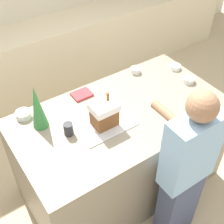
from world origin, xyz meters
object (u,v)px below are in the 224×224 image
at_px(candy_bowl_behind_tray, 189,80).
at_px(candy_bowl_center_rear, 135,70).
at_px(mug, 68,129).
at_px(candy_bowl_far_right, 23,114).
at_px(cookbook, 82,94).
at_px(decorative_tree, 37,107).
at_px(person, 185,172).
at_px(baking_tray, 105,124).
at_px(candy_bowl_front_corner, 175,67).
at_px(gingerbread_house, 104,114).

bearing_deg(candy_bowl_behind_tray, candy_bowl_center_rear, 128.27).
bearing_deg(candy_bowl_center_rear, mug, -158.30).
height_order(candy_bowl_far_right, cookbook, candy_bowl_far_right).
relative_size(decorative_tree, candy_bowl_center_rear, 3.96).
bearing_deg(candy_bowl_behind_tray, person, -134.67).
bearing_deg(baking_tray, candy_bowl_far_right, 138.11).
xyz_separation_m(candy_bowl_center_rear, candy_bowl_far_right, (-1.14, 0.01, 0.00)).
bearing_deg(mug, cookbook, 47.95).
height_order(candy_bowl_center_rear, person, person).
relative_size(baking_tray, cookbook, 2.71).
relative_size(candy_bowl_front_corner, candy_bowl_center_rear, 1.07).
distance_m(gingerbread_house, candy_bowl_behind_tray, 0.96).
bearing_deg(gingerbread_house, candy_bowl_behind_tray, 2.15).
height_order(candy_bowl_behind_tray, candy_bowl_far_right, candy_bowl_far_right).
bearing_deg(gingerbread_house, candy_bowl_center_rear, 34.24).
bearing_deg(baking_tray, candy_bowl_center_rear, 34.23).
bearing_deg(cookbook, mug, -132.05).
height_order(candy_bowl_behind_tray, cookbook, candy_bowl_behind_tray).
relative_size(gingerbread_house, candy_bowl_center_rear, 2.80).
bearing_deg(candy_bowl_front_corner, candy_bowl_far_right, 173.21).
distance_m(cookbook, mug, 0.48).
bearing_deg(candy_bowl_front_corner, candy_bowl_behind_tray, -100.78).
bearing_deg(gingerbread_house, candy_bowl_far_right, 138.14).
bearing_deg(decorative_tree, person, -51.98).
xyz_separation_m(decorative_tree, mug, (0.14, -0.21, -0.14)).
relative_size(baking_tray, candy_bowl_center_rear, 4.75).
relative_size(gingerbread_house, decorative_tree, 0.71).
xyz_separation_m(candy_bowl_behind_tray, mug, (-1.24, 0.03, 0.03)).
height_order(mug, person, person).
distance_m(baking_tray, candy_bowl_center_rear, 0.78).
xyz_separation_m(candy_bowl_center_rear, cookbook, (-0.61, -0.02, -0.02)).
bearing_deg(person, gingerbread_house, 114.63).
height_order(candy_bowl_center_rear, mug, mug).
bearing_deg(candy_bowl_far_right, gingerbread_house, -41.86).
distance_m(decorative_tree, candy_bowl_front_corner, 1.44).
distance_m(candy_bowl_front_corner, cookbook, 0.98).
xyz_separation_m(gingerbread_house, candy_bowl_front_corner, (1.00, 0.27, -0.09)).
height_order(gingerbread_house, candy_bowl_behind_tray, gingerbread_house).
height_order(baking_tray, decorative_tree, decorative_tree).
relative_size(mug, person, 0.07).
height_order(baking_tray, candy_bowl_center_rear, candy_bowl_center_rear).
relative_size(candy_bowl_far_right, cookbook, 0.73).
bearing_deg(candy_bowl_front_corner, decorative_tree, 179.66).
height_order(candy_bowl_far_right, mug, mug).
relative_size(baking_tray, candy_bowl_far_right, 3.69).
xyz_separation_m(gingerbread_house, mug, (-0.28, 0.07, -0.07)).
xyz_separation_m(baking_tray, cookbook, (0.04, 0.42, 0.01)).
bearing_deg(mug, decorative_tree, 123.79).
relative_size(candy_bowl_behind_tray, person, 0.07).
height_order(decorative_tree, candy_bowl_behind_tray, decorative_tree).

